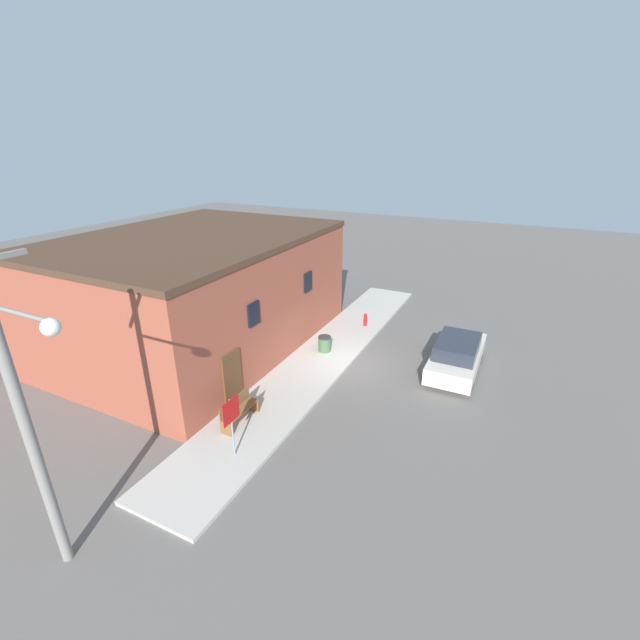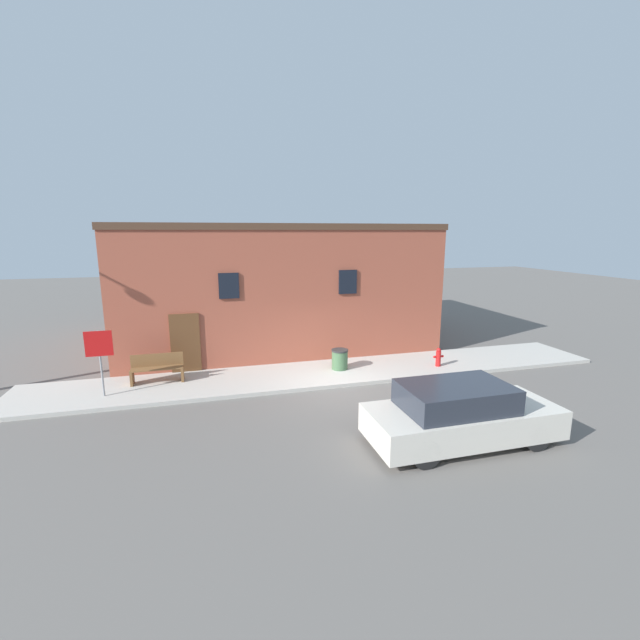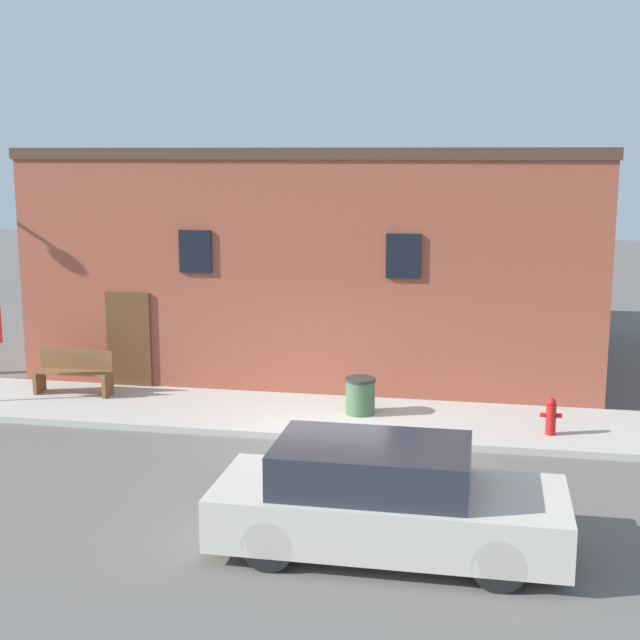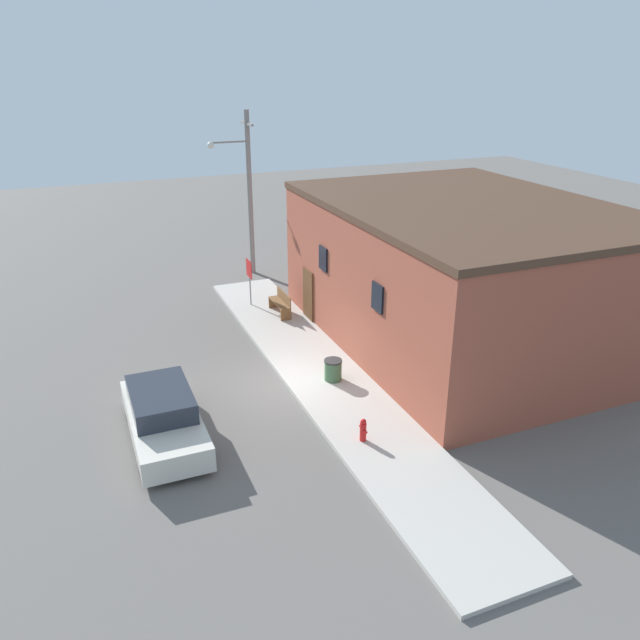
{
  "view_description": "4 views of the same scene",
  "coord_description": "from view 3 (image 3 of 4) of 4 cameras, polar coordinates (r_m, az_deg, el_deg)",
  "views": [
    {
      "loc": [
        -15.51,
        -6.09,
        9.14
      ],
      "look_at": [
        -0.32,
        1.37,
        2.0
      ],
      "focal_mm": 24.0,
      "sensor_mm": 36.0,
      "label": 1
    },
    {
      "loc": [
        -4.16,
        -12.45,
        4.98
      ],
      "look_at": [
        -0.32,
        1.37,
        2.0
      ],
      "focal_mm": 24.0,
      "sensor_mm": 36.0,
      "label": 2
    },
    {
      "loc": [
        2.85,
        -15.16,
        5.19
      ],
      "look_at": [
        -0.32,
        1.37,
        2.0
      ],
      "focal_mm": 50.0,
      "sensor_mm": 36.0,
      "label": 3
    },
    {
      "loc": [
        17.23,
        -5.86,
        10.0
      ],
      "look_at": [
        -0.32,
        1.37,
        2.0
      ],
      "focal_mm": 35.0,
      "sensor_mm": 36.0,
      "label": 4
    }
  ],
  "objects": [
    {
      "name": "brick_building",
      "position": [
        23.02,
        1.01,
        4.36
      ],
      "size": [
        12.65,
        9.39,
        5.27
      ],
      "color": "#9E4C38",
      "rests_on": "ground"
    },
    {
      "name": "sidewalk",
      "position": [
        17.54,
        1.02,
        -6.26
      ],
      "size": [
        20.28,
        2.74,
        0.13
      ],
      "color": "#BCB7AD",
      "rests_on": "ground"
    },
    {
      "name": "ground_plane",
      "position": [
        16.28,
        0.19,
        -7.86
      ],
      "size": [
        80.0,
        80.0,
        0.0
      ],
      "primitive_type": "plane",
      "color": "#66605B"
    },
    {
      "name": "trash_bin",
      "position": [
        17.49,
        2.6,
        -4.86
      ],
      "size": [
        0.6,
        0.6,
        0.72
      ],
      "color": "#426642",
      "rests_on": "sidewalk"
    },
    {
      "name": "fire_hydrant",
      "position": [
        16.75,
        14.57,
        -5.98
      ],
      "size": [
        0.39,
        0.18,
        0.68
      ],
      "color": "red",
      "rests_on": "sidewalk"
    },
    {
      "name": "parked_car",
      "position": [
        11.92,
        4.14,
        -11.43
      ],
      "size": [
        4.59,
        1.85,
        1.47
      ],
      "color": "black",
      "rests_on": "ground"
    },
    {
      "name": "bench",
      "position": [
        19.58,
        -15.46,
        -3.24
      ],
      "size": [
        1.63,
        0.44,
        0.93
      ],
      "color": "brown",
      "rests_on": "sidewalk"
    }
  ]
}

